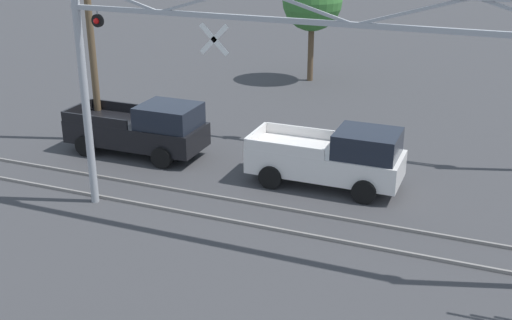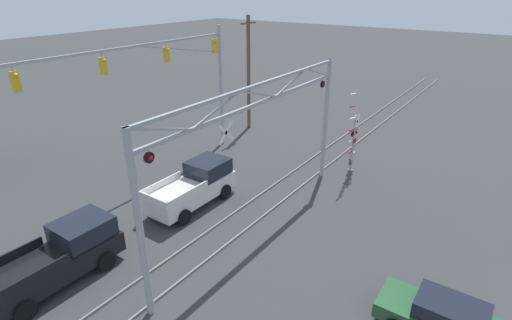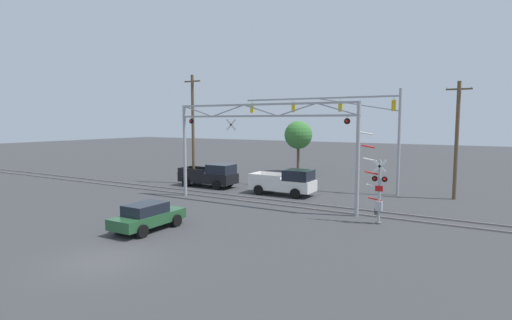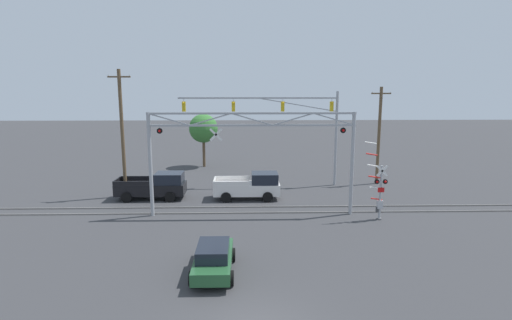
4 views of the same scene
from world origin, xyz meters
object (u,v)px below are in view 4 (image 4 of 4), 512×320
object	(u,v)px
background_tree_beyond_span	(203,129)
utility_pole_left	(122,133)
crossing_signal_mast	(379,192)
utility_pole_right	(379,135)
crossing_gantry	(252,146)
pickup_truck_lead	(251,186)
pickup_truck_following	(155,186)
sedan_waiting	(213,258)
traffic_signal_span	(294,119)

from	to	relation	value
background_tree_beyond_span	utility_pole_left	bearing A→B (deg)	-112.13
crossing_signal_mast	utility_pole_right	xyz separation A→B (m)	(3.30, 10.41, 2.71)
crossing_gantry	pickup_truck_lead	bearing A→B (deg)	90.31
crossing_signal_mast	utility_pole_right	bearing A→B (deg)	72.40
crossing_gantry	crossing_signal_mast	world-z (taller)	crossing_gantry
crossing_signal_mast	background_tree_beyond_span	bearing A→B (deg)	125.66
pickup_truck_following	utility_pole_left	bearing A→B (deg)	163.52
sedan_waiting	utility_pole_right	bearing A→B (deg)	52.70
crossing_gantry	pickup_truck_following	xyz separation A→B (m)	(-7.73, 4.41, -3.87)
traffic_signal_span	background_tree_beyond_span	xyz separation A→B (m)	(-9.14, 9.23, -1.76)
traffic_signal_span	sedan_waiting	xyz separation A→B (m)	(-5.96, -17.68, -5.34)
traffic_signal_span	utility_pole_left	distance (m)	14.76
sedan_waiting	background_tree_beyond_span	world-z (taller)	background_tree_beyond_span
sedan_waiting	utility_pole_right	world-z (taller)	utility_pole_right
utility_pole_left	utility_pole_right	size ratio (longest dim) A/B	1.15
pickup_truck_lead	utility_pole_right	xyz separation A→B (m)	(11.89, 4.98, 3.58)
utility_pole_left	utility_pole_right	bearing A→B (deg)	10.19
sedan_waiting	pickup_truck_lead	bearing A→B (deg)	81.54
crossing_signal_mast	utility_pole_left	xyz separation A→B (m)	(-18.91, 6.42, 3.39)
crossing_gantry	pickup_truck_following	distance (m)	9.71
crossing_signal_mast	background_tree_beyond_span	xyz separation A→B (m)	(-13.73, 19.15, 2.45)
crossing_gantry	utility_pole_left	xyz separation A→B (m)	(-10.34, 5.18, 0.38)
sedan_waiting	utility_pole_right	size ratio (longest dim) A/B	0.48
crossing_gantry	utility_pole_right	distance (m)	15.01
utility_pole_right	background_tree_beyond_span	world-z (taller)	utility_pole_right
sedan_waiting	utility_pole_left	size ratio (longest dim) A/B	0.42
crossing_signal_mast	pickup_truck_lead	distance (m)	10.20
sedan_waiting	utility_pole_left	bearing A→B (deg)	120.49
utility_pole_right	traffic_signal_span	bearing A→B (deg)	-176.37
crossing_signal_mast	pickup_truck_following	distance (m)	17.27
sedan_waiting	utility_pole_right	distance (m)	23.18
traffic_signal_span	pickup_truck_lead	size ratio (longest dim) A/B	2.71
pickup_truck_lead	background_tree_beyond_span	bearing A→B (deg)	110.56
pickup_truck_lead	pickup_truck_following	world-z (taller)	same
crossing_signal_mast	pickup_truck_lead	bearing A→B (deg)	147.71
sedan_waiting	crossing_gantry	bearing A→B (deg)	77.57
crossing_signal_mast	pickup_truck_following	bearing A→B (deg)	160.89
crossing_signal_mast	pickup_truck_following	xyz separation A→B (m)	(-16.30, 5.65, -0.86)
pickup_truck_lead	sedan_waiting	world-z (taller)	pickup_truck_lead
utility_pole_left	crossing_gantry	bearing A→B (deg)	-26.62
pickup_truck_lead	utility_pole_right	distance (m)	13.38
sedan_waiting	background_tree_beyond_span	distance (m)	27.34
crossing_signal_mast	background_tree_beyond_span	distance (m)	23.69
traffic_signal_span	background_tree_beyond_span	bearing A→B (deg)	134.72
pickup_truck_following	background_tree_beyond_span	bearing A→B (deg)	79.24
pickup_truck_lead	traffic_signal_span	bearing A→B (deg)	48.27
pickup_truck_lead	pickup_truck_following	bearing A→B (deg)	178.36
traffic_signal_span	utility_pole_right	distance (m)	8.05
utility_pole_right	background_tree_beyond_span	distance (m)	19.15
pickup_truck_lead	crossing_gantry	bearing A→B (deg)	-89.69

